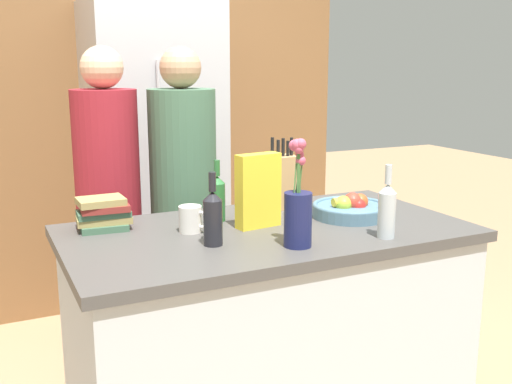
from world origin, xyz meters
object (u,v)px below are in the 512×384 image
object	(u,v)px
cereal_box	(258,191)
person_in_blue	(184,200)
fruit_bowl	(351,208)
bottle_wine	(213,217)
person_at_sink	(109,202)
knife_block	(281,181)
refrigerator	(155,167)
book_stack	(103,213)
flower_vase	(298,210)
coffee_mug	(191,219)
bottle_oil	(217,197)
bottle_vinegar	(387,209)

from	to	relation	value
cereal_box	person_in_blue	xyz separation A→B (m)	(-0.08, 0.65, -0.16)
fruit_bowl	bottle_wine	bearing A→B (deg)	-169.73
fruit_bowl	bottle_wine	distance (m)	0.66
fruit_bowl	cereal_box	bearing A→B (deg)	175.99
cereal_box	person_at_sink	bearing A→B (deg)	119.89
knife_block	bottle_wine	distance (m)	0.60
refrigerator	knife_block	world-z (taller)	refrigerator
fruit_bowl	book_stack	size ratio (longest dim) A/B	1.47
knife_block	flower_vase	xyz separation A→B (m)	(-0.21, -0.52, 0.01)
person_in_blue	flower_vase	bearing A→B (deg)	-82.35
refrigerator	bottle_wine	world-z (taller)	refrigerator
flower_vase	person_in_blue	xyz separation A→B (m)	(-0.09, 0.93, -0.15)
person_at_sink	fruit_bowl	bearing A→B (deg)	-36.34
cereal_box	book_stack	distance (m)	0.59
person_at_sink	person_in_blue	distance (m)	0.34
refrigerator	person_in_blue	size ratio (longest dim) A/B	1.17
book_stack	bottle_wine	xyz separation A→B (m)	(0.30, -0.36, 0.04)
refrigerator	cereal_box	bearing A→B (deg)	-90.18
book_stack	person_in_blue	distance (m)	0.64
flower_vase	book_stack	bearing A→B (deg)	138.01
knife_block	coffee_mug	bearing A→B (deg)	-157.85
bottle_oil	bottle_vinegar	xyz separation A→B (m)	(0.46, -0.48, 0.01)
refrigerator	bottle_oil	bearing A→B (deg)	-94.99
refrigerator	knife_block	distance (m)	1.21
knife_block	bottle_oil	bearing A→B (deg)	-165.27
knife_block	bottle_wine	size ratio (longest dim) A/B	1.21
knife_block	refrigerator	bearing A→B (deg)	100.45
fruit_bowl	bottle_oil	size ratio (longest dim) A/B	1.26
fruit_bowl	person_at_sink	size ratio (longest dim) A/B	0.19
bottle_oil	bottle_wine	bearing A→B (deg)	-114.56
bottle_wine	person_at_sink	world-z (taller)	person_at_sink
person_at_sink	bottle_wine	bearing A→B (deg)	-72.43
bottle_vinegar	person_at_sink	world-z (taller)	person_at_sink
bottle_oil	person_in_blue	distance (m)	0.51
flower_vase	bottle_wine	bearing A→B (deg)	151.83
refrigerator	fruit_bowl	xyz separation A→B (m)	(0.40, -1.45, 0.03)
bottle_oil	bottle_vinegar	bearing A→B (deg)	-46.28
book_stack	bottle_vinegar	world-z (taller)	bottle_vinegar
bottle_vinegar	bottle_wine	size ratio (longest dim) A/B	1.04
coffee_mug	bottle_vinegar	size ratio (longest dim) A/B	0.41
coffee_mug	knife_block	bearing A→B (deg)	22.15
fruit_bowl	knife_block	xyz separation A→B (m)	(-0.18, 0.26, 0.08)
cereal_box	bottle_oil	bearing A→B (deg)	125.43
bottle_oil	book_stack	bearing A→B (deg)	171.24
flower_vase	cereal_box	size ratio (longest dim) A/B	1.32
bottle_vinegar	person_at_sink	distance (m)	1.30
bottle_oil	bottle_wine	size ratio (longest dim) A/B	0.96
book_stack	bottle_oil	distance (m)	0.44
fruit_bowl	bottle_oil	world-z (taller)	bottle_oil
flower_vase	person_in_blue	world-z (taller)	person_in_blue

